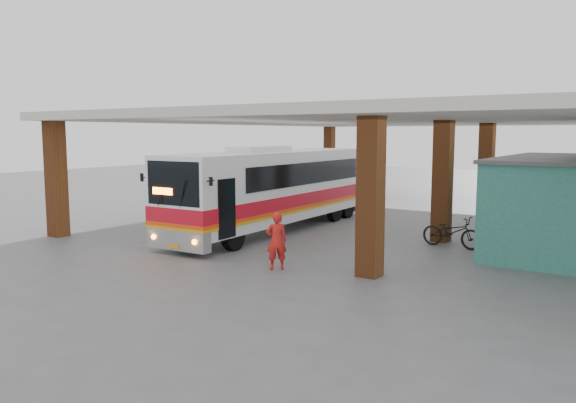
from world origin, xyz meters
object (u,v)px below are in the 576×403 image
(motorcycle, at_px, (452,232))
(pedestrian, at_px, (276,241))
(coach_bus, at_px, (273,189))
(red_chair, at_px, (521,224))

(motorcycle, xyz_separation_m, pedestrian, (-3.22, -5.88, 0.28))
(motorcycle, distance_m, pedestrian, 6.71)
(coach_bus, bearing_deg, pedestrian, -56.03)
(motorcycle, bearing_deg, red_chair, -13.77)
(pedestrian, height_order, red_chair, pedestrian)
(motorcycle, bearing_deg, pedestrian, 156.42)
(red_chair, bearing_deg, pedestrian, -94.97)
(pedestrian, xyz_separation_m, red_chair, (4.63, 10.03, -0.46))
(pedestrian, bearing_deg, coach_bus, -97.90)
(coach_bus, height_order, motorcycle, coach_bus)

